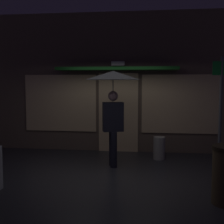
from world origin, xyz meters
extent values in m
plane|color=#26262B|center=(0.00, 0.00, 0.00)|extent=(18.00, 18.00, 0.00)
cube|color=brown|center=(0.00, 2.35, 1.93)|extent=(9.30, 0.30, 3.86)
cube|color=#F9D199|center=(0.00, 2.18, 1.10)|extent=(1.10, 0.04, 2.20)
cube|color=#F9D199|center=(-1.66, 2.18, 1.35)|extent=(2.06, 0.04, 1.60)
cube|color=#F9D199|center=(1.68, 2.18, 1.35)|extent=(2.06, 0.04, 1.60)
cube|color=white|center=(0.00, 2.10, 2.45)|extent=(0.36, 0.16, 0.12)
cube|color=#144C19|center=(0.00, 1.85, 2.30)|extent=(3.20, 0.70, 0.08)
cylinder|color=black|center=(0.02, 0.70, 0.41)|extent=(0.15, 0.15, 0.82)
cylinder|color=black|center=(0.08, 0.51, 0.41)|extent=(0.15, 0.15, 0.82)
cube|color=black|center=(0.05, 0.60, 1.16)|extent=(0.51, 0.36, 0.67)
cube|color=silver|center=(0.08, 0.73, 1.16)|extent=(0.14, 0.06, 0.53)
cube|color=navy|center=(0.08, 0.73, 1.14)|extent=(0.05, 0.04, 0.43)
sphere|color=#A77E7E|center=(0.05, 0.60, 1.63)|extent=(0.23, 0.23, 0.23)
cylinder|color=slate|center=(0.05, 0.60, 1.69)|extent=(0.02, 0.02, 1.01)
cone|color=black|center=(0.05, 0.60, 2.10)|extent=(1.26, 1.26, 0.20)
cylinder|color=#595B60|center=(2.42, 0.62, 1.25)|extent=(0.07, 0.07, 2.49)
cube|color=#198C33|center=(2.42, 0.60, 2.24)|extent=(0.40, 0.02, 0.30)
cylinder|color=#9E998E|center=(1.12, 1.41, 0.29)|extent=(0.30, 0.30, 0.57)
camera|label=1|loc=(0.92, -6.40, 1.94)|focal=49.85mm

